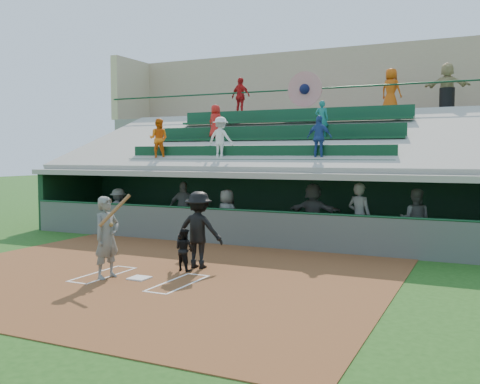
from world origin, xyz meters
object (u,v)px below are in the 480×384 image
at_px(white_table, 106,218).
at_px(batter_at_plate, 107,237).
at_px(water_cooler, 107,203).
at_px(trash_bin, 447,99).
at_px(home_plate, 139,278).
at_px(catcher, 184,249).

bearing_deg(white_table, batter_at_plate, -61.38).
bearing_deg(water_cooler, batter_at_plate, -51.21).
bearing_deg(trash_bin, home_plate, -113.32).
relative_size(home_plate, white_table, 0.49).
relative_size(batter_at_plate, white_table, 2.23).
bearing_deg(white_table, catcher, -48.55).
height_order(batter_at_plate, water_cooler, batter_at_plate).
xyz_separation_m(home_plate, catcher, (0.48, 1.18, 0.50)).
bearing_deg(water_cooler, catcher, -38.46).
bearing_deg(water_cooler, home_plate, -46.57).
bearing_deg(batter_at_plate, white_table, 129.08).
height_order(batter_at_plate, white_table, batter_at_plate).
height_order(white_table, water_cooler, water_cooler).
bearing_deg(trash_bin, batter_at_plate, -115.49).
relative_size(catcher, water_cooler, 2.85).
distance_m(home_plate, white_table, 8.62).
relative_size(batter_at_plate, trash_bin, 2.25).
relative_size(water_cooler, trash_bin, 0.42).
xyz_separation_m(water_cooler, trash_bin, (11.53, 6.64, 4.05)).
xyz_separation_m(home_plate, batter_at_plate, (-0.71, -0.24, 0.93)).
xyz_separation_m(batter_at_plate, white_table, (-5.25, 6.47, -0.54)).
relative_size(batter_at_plate, water_cooler, 5.41).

